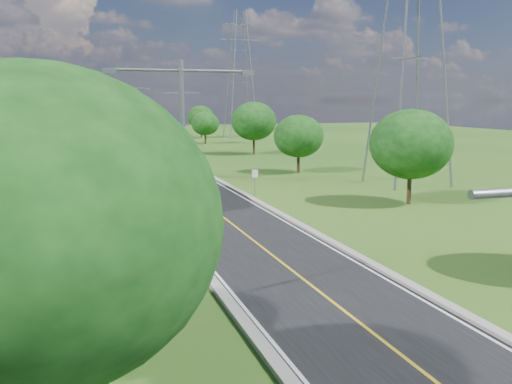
% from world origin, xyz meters
% --- Properties ---
extents(ground, '(260.00, 260.00, 0.00)m').
position_xyz_m(ground, '(0.00, 60.00, 0.00)').
color(ground, '#1F4D15').
rests_on(ground, ground).
extents(road, '(8.00, 150.00, 0.06)m').
position_xyz_m(road, '(0.00, 66.00, 0.03)').
color(road, black).
rests_on(road, ground).
extents(curb_left, '(0.50, 150.00, 0.22)m').
position_xyz_m(curb_left, '(-4.25, 66.00, 0.11)').
color(curb_left, gray).
rests_on(curb_left, ground).
extents(curb_right, '(0.50, 150.00, 0.22)m').
position_xyz_m(curb_right, '(4.25, 66.00, 0.11)').
color(curb_right, gray).
rests_on(curb_right, ground).
extents(speed_limit_sign, '(0.55, 0.09, 2.40)m').
position_xyz_m(speed_limit_sign, '(5.20, 37.98, 1.60)').
color(speed_limit_sign, slate).
rests_on(speed_limit_sign, ground).
extents(overpass, '(30.00, 3.00, 3.20)m').
position_xyz_m(overpass, '(0.00, 140.00, 2.41)').
color(overpass, gray).
rests_on(overpass, ground).
extents(streetlight_near_left, '(5.90, 0.25, 10.00)m').
position_xyz_m(streetlight_near_left, '(-6.00, 12.00, 5.94)').
color(streetlight_near_left, slate).
rests_on(streetlight_near_left, ground).
extents(streetlight_mid_left, '(5.90, 0.25, 10.00)m').
position_xyz_m(streetlight_mid_left, '(-6.00, 45.00, 5.94)').
color(streetlight_mid_left, slate).
rests_on(streetlight_mid_left, ground).
extents(streetlight_far_right, '(5.90, 0.25, 10.00)m').
position_xyz_m(streetlight_far_right, '(6.00, 78.00, 5.94)').
color(streetlight_far_right, slate).
rests_on(streetlight_far_right, ground).
extents(power_tower_near, '(9.00, 6.40, 28.00)m').
position_xyz_m(power_tower_near, '(22.00, 40.00, 14.01)').
color(power_tower_near, slate).
rests_on(power_tower_near, ground).
extents(power_tower_far, '(9.00, 6.40, 28.00)m').
position_xyz_m(power_tower_far, '(26.00, 115.00, 14.01)').
color(power_tower_far, slate).
rests_on(power_tower_far, ground).
extents(tree_lc, '(7.56, 7.56, 8.79)m').
position_xyz_m(tree_lc, '(-15.00, 50.00, 5.58)').
color(tree_lc, black).
rests_on(tree_lc, ground).
extents(tree_ld, '(6.72, 6.72, 7.82)m').
position_xyz_m(tree_ld, '(-17.00, 74.00, 4.95)').
color(tree_ld, black).
rests_on(tree_ld, ground).
extents(tree_le, '(5.88, 5.88, 6.84)m').
position_xyz_m(tree_le, '(-14.50, 98.00, 4.33)').
color(tree_le, black).
rests_on(tree_le, ground).
extents(tree_lf, '(7.98, 7.98, 9.28)m').
position_xyz_m(tree_lf, '(-11.00, 2.00, 5.89)').
color(tree_lf, black).
rests_on(tree_lf, ground).
extents(tree_rb, '(6.72, 6.72, 7.82)m').
position_xyz_m(tree_rb, '(16.00, 30.00, 4.95)').
color(tree_rb, black).
rests_on(tree_rb, ground).
extents(tree_rc, '(5.88, 5.88, 6.84)m').
position_xyz_m(tree_rc, '(15.00, 52.00, 4.33)').
color(tree_rc, black).
rests_on(tree_rc, ground).
extents(tree_rd, '(7.14, 7.14, 8.30)m').
position_xyz_m(tree_rd, '(17.00, 76.00, 5.27)').
color(tree_rd, black).
rests_on(tree_rd, ground).
extents(tree_re, '(5.46, 5.46, 6.35)m').
position_xyz_m(tree_re, '(14.50, 100.00, 4.02)').
color(tree_re, black).
rests_on(tree_re, ground).
extents(tree_rf, '(6.30, 6.30, 7.33)m').
position_xyz_m(tree_rf, '(18.00, 120.00, 4.64)').
color(tree_rf, black).
rests_on(tree_rf, ground).
extents(bus_outbound, '(3.43, 10.54, 2.88)m').
position_xyz_m(bus_outbound, '(0.80, 61.69, 1.50)').
color(bus_outbound, white).
rests_on(bus_outbound, road).
extents(bus_inbound, '(4.72, 12.48, 3.39)m').
position_xyz_m(bus_inbound, '(-0.80, 36.92, 1.76)').
color(bus_inbound, white).
rests_on(bus_inbound, road).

